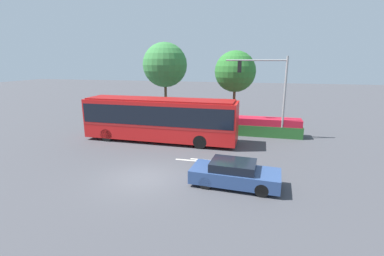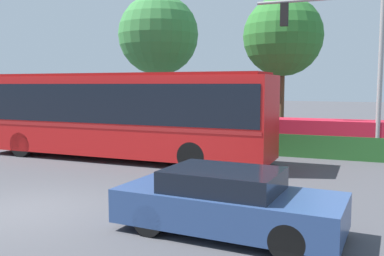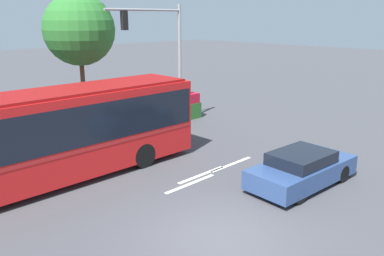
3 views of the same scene
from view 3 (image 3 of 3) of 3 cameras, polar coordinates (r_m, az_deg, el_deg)
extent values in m
plane|color=#444449|center=(11.29, 3.75, -15.59)|extent=(140.00, 140.00, 0.00)
cube|color=red|center=(14.93, -20.30, -1.26)|extent=(11.92, 2.59, 3.00)
cube|color=black|center=(14.81, -20.47, 0.51)|extent=(11.68, 2.63, 1.44)
cube|color=#B21E1E|center=(15.04, -20.17, -2.58)|extent=(11.80, 2.62, 0.14)
cube|color=maroon|center=(14.58, -20.87, 4.58)|extent=(11.44, 2.39, 0.10)
cylinder|color=black|center=(16.06, -6.99, -3.91)|extent=(1.00, 0.31, 1.00)
cylinder|color=black|center=(17.74, -11.20, -2.19)|extent=(1.00, 0.31, 1.00)
cube|color=navy|center=(14.81, 15.56, -6.05)|extent=(4.51, 2.13, 0.67)
cube|color=black|center=(14.54, 15.47, -4.15)|extent=(2.30, 1.76, 0.42)
cylinder|color=black|center=(16.37, 15.83, -4.69)|extent=(0.65, 0.26, 0.64)
cylinder|color=black|center=(15.61, 20.80, -6.15)|extent=(0.65, 0.26, 0.64)
cylinder|color=black|center=(14.33, 9.81, -7.28)|extent=(0.65, 0.26, 0.64)
cylinder|color=black|center=(13.46, 15.21, -9.18)|extent=(0.65, 0.26, 0.64)
cylinder|color=gray|center=(22.26, -1.77, 8.99)|extent=(0.18, 0.18, 6.52)
cylinder|color=gray|center=(20.59, -6.82, 16.53)|extent=(4.67, 0.12, 0.12)
cube|color=black|center=(19.84, -9.72, 15.01)|extent=(0.30, 0.22, 0.90)
cylinder|color=red|center=(19.93, -9.97, 15.86)|extent=(0.18, 0.02, 0.18)
cylinder|color=yellow|center=(19.93, -9.92, 15.00)|extent=(0.18, 0.02, 0.18)
cylinder|color=green|center=(19.94, -9.88, 14.14)|extent=(0.18, 0.02, 0.18)
cube|color=#286028|center=(21.19, -9.51, 0.73)|extent=(10.02, 1.44, 0.93)
cube|color=#B7192D|center=(21.01, -9.61, 2.71)|extent=(9.82, 1.37, 0.57)
cylinder|color=brown|center=(22.60, -15.32, 5.12)|extent=(0.25, 0.25, 3.85)
sphere|color=#2D752D|center=(22.27, -15.94, 13.45)|extent=(3.77, 3.77, 3.77)
cube|color=silver|center=(15.33, 1.38, -6.74)|extent=(2.40, 0.16, 0.01)
cube|color=silver|center=(14.55, -0.24, -8.02)|extent=(2.40, 0.16, 0.01)
cube|color=silver|center=(16.45, 5.73, -5.21)|extent=(2.40, 0.16, 0.01)
camera|label=1|loc=(14.38, 71.45, 6.15)|focal=25.28mm
camera|label=2|loc=(14.86, 48.86, -1.14)|focal=39.94mm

